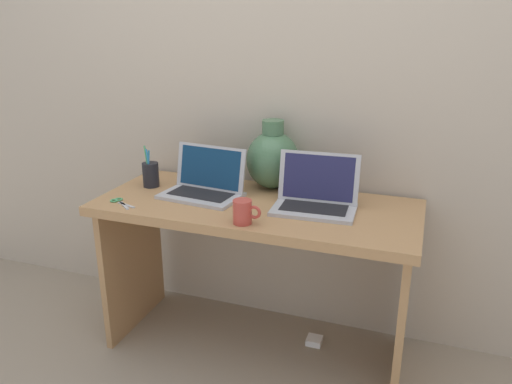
% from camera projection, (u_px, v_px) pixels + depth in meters
% --- Properties ---
extents(ground_plane, '(6.00, 6.00, 0.00)m').
position_uv_depth(ground_plane, '(256.00, 346.00, 2.31)').
color(ground_plane, gray).
extents(back_wall, '(4.40, 0.04, 2.40)m').
position_uv_depth(back_wall, '(280.00, 77.00, 2.21)').
color(back_wall, '#BCAD99').
rests_on(back_wall, ground).
extents(desk, '(1.35, 0.57, 0.71)m').
position_uv_depth(desk, '(256.00, 238.00, 2.13)').
color(desk, '#AD7F51').
rests_on(desk, ground).
extents(laptop_left, '(0.36, 0.25, 0.21)m').
position_uv_depth(laptop_left, '(205.00, 183.00, 2.16)').
color(laptop_left, '#B2B2B7').
rests_on(laptop_left, desk).
extents(laptop_right, '(0.34, 0.23, 0.22)m').
position_uv_depth(laptop_right, '(316.00, 194.00, 2.01)').
color(laptop_right, '#B2B2B7').
rests_on(laptop_right, desk).
extents(green_vase, '(0.24, 0.24, 0.31)m').
position_uv_depth(green_vase, '(273.00, 159.00, 2.23)').
color(green_vase, '#47704C').
rests_on(green_vase, desk).
extents(coffee_mug, '(0.11, 0.07, 0.09)m').
position_uv_depth(coffee_mug, '(243.00, 212.00, 1.86)').
color(coffee_mug, '#B23D33').
rests_on(coffee_mug, desk).
extents(pen_cup, '(0.07, 0.07, 0.19)m').
position_uv_depth(pen_cup, '(151.00, 174.00, 2.27)').
color(pen_cup, black).
rests_on(pen_cup, desk).
extents(scissors, '(0.14, 0.10, 0.01)m').
position_uv_depth(scissors, '(120.00, 202.00, 2.08)').
color(scissors, '#B7B7BC').
rests_on(scissors, desk).
extents(power_brick, '(0.07, 0.07, 0.03)m').
position_uv_depth(power_brick, '(314.00, 341.00, 2.33)').
color(power_brick, white).
rests_on(power_brick, ground).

